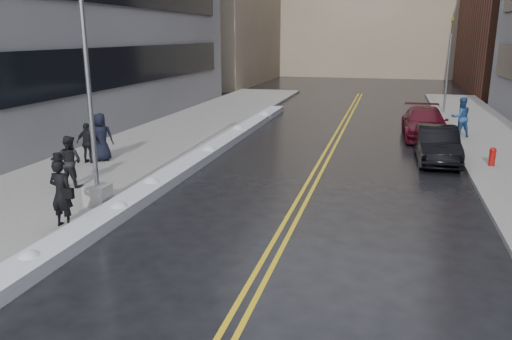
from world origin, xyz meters
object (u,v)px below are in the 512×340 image
Objects in this scene: pedestrian_fedora at (61,193)px; pedestrian_d at (88,143)px; car_black at (437,145)px; pedestrian_c at (101,137)px; lamppost at (92,126)px; fire_hydrant at (492,156)px; car_maroon at (425,123)px; pedestrian_b at (70,161)px; pedestrian_east at (461,117)px; traffic_signal at (448,62)px.

pedestrian_fedora is 1.14× the size of pedestrian_d.
pedestrian_c is at bearing -165.13° from car_black.
lamppost is 10.45× the size of fire_hydrant.
lamppost is at bearing -127.61° from car_maroon.
fire_hydrant is 15.86m from pedestrian_d.
pedestrian_b is 0.88× the size of pedestrian_east.
pedestrian_b is at bearing 108.32° from pedestrian_d.
car_maroon is at bearing 110.66° from fire_hydrant.
fire_hydrant is (12.30, 8.00, -1.98)m from lamppost.
pedestrian_c reaches higher than car_maroon.
pedestrian_fedora is 18.56m from car_maroon.
car_black is at bearing -89.28° from car_maroon.
pedestrian_c is 0.44× the size of car_black.
pedestrian_d is (-1.26, 2.98, -0.07)m from pedestrian_b.
pedestrian_fedora is at bearing -116.17° from traffic_signal.
lamppost is 4.16× the size of pedestrian_fedora.
traffic_signal is (-0.50, 14.00, 2.85)m from fire_hydrant.
pedestrian_fedora is 19.45m from pedestrian_east.
pedestrian_b is 14.19m from car_black.
pedestrian_east is at bearing 49.43° from lamppost.
lamppost is 14.81m from fire_hydrant.
fire_hydrant is at bearing 165.85° from pedestrian_c.
pedestrian_b is at bearing 21.87° from pedestrian_east.
lamppost is 4.76× the size of pedestrian_d.
lamppost is 13.60m from car_black.
lamppost is 1.73× the size of car_black.
traffic_signal is at bearing 61.79° from lamppost.
pedestrian_c is 17.10m from pedestrian_east.
car_black is (10.30, 8.69, -1.81)m from lamppost.
lamppost is 1.27× the size of traffic_signal.
pedestrian_d reaches higher than fire_hydrant.
car_maroon is (13.25, 9.42, -0.19)m from pedestrian_d.
lamppost is 17.21m from car_maroon.
fire_hydrant is 0.38× the size of pedestrian_c.
traffic_signal is 13.65m from car_black.
pedestrian_east is (14.58, 8.93, 0.02)m from pedestrian_c.
lamppost is 3.86× the size of pedestrian_east.
pedestrian_fedora is (-12.20, -9.81, 0.52)m from fire_hydrant.
pedestrian_fedora is 0.95× the size of pedestrian_c.
traffic_signal is 23.22m from pedestrian_d.
lamppost reaches higher than pedestrian_east.
pedestrian_c is at bearing 120.17° from lamppost.
pedestrian_east is 0.45× the size of car_black.
pedestrian_c is at bearing -130.36° from traffic_signal.
pedestrian_b is at bearing -135.49° from car_maroon.
pedestrian_c reaches higher than fire_hydrant.
pedestrian_b reaches higher than fire_hydrant.
pedestrian_b is (-14.19, -6.58, 0.47)m from fire_hydrant.
fire_hydrant is at bearing -138.18° from pedestrian_fedora.
pedestrian_b is at bearing -123.63° from traffic_signal.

